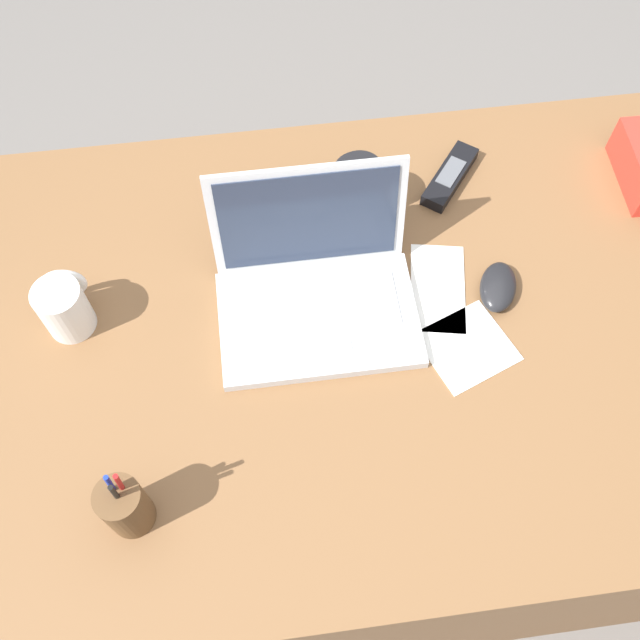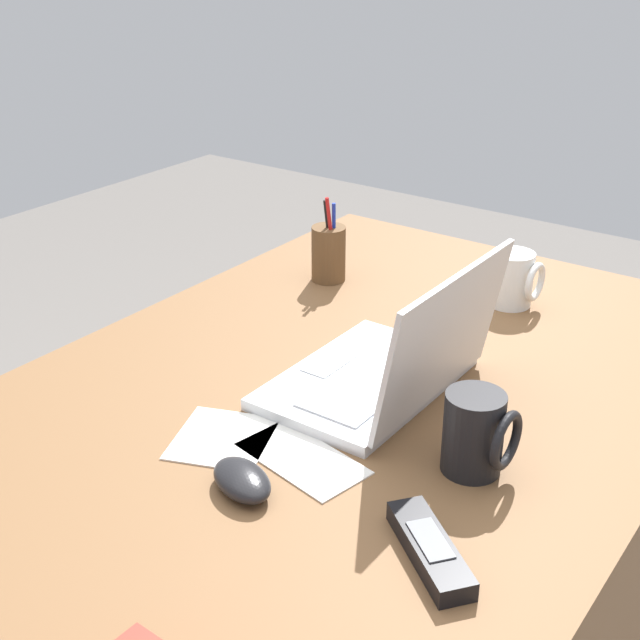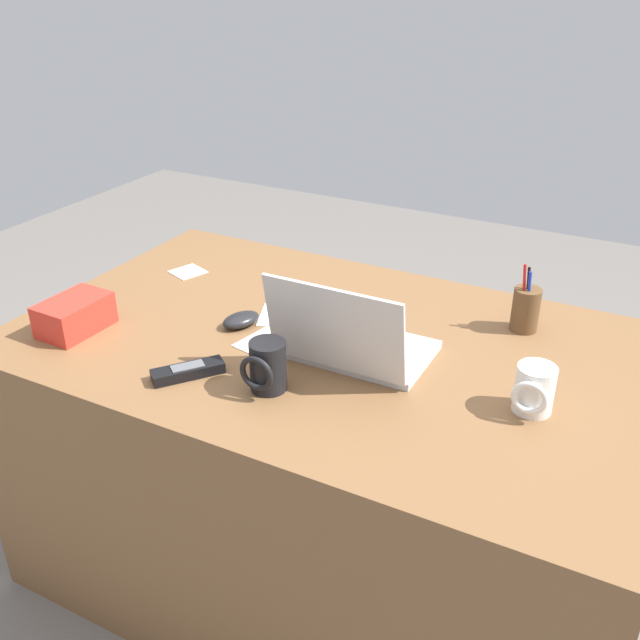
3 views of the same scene
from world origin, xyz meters
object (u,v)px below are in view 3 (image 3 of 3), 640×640
Objects in this scene: snack_bag at (75,315)px; computer_mouse at (241,320)px; laptop at (351,342)px; pen_holder at (526,309)px; coffee_mug_tall at (267,367)px; coffee_mug_white at (534,390)px; cordless_phone at (188,371)px.

computer_mouse is at bearing -149.20° from snack_bag.
computer_mouse is (0.31, -0.02, -0.03)m from laptop.
laptop reaches higher than pen_holder.
coffee_mug_white is at bearing -160.67° from coffee_mug_tall.
coffee_mug_tall is at bearing -168.73° from cordless_phone.
computer_mouse is 0.25m from cordless_phone.
computer_mouse is 0.91× the size of coffee_mug_tall.
pen_holder is (-0.30, -0.32, 0.01)m from laptop.
cordless_phone is at bearing 11.27° from coffee_mug_tall.
laptop is 0.31m from computer_mouse.
pen_holder is (-0.41, -0.51, 0.00)m from coffee_mug_tall.
coffee_mug_white is 0.91× the size of coffee_mug_tall.
laptop reaches higher than cordless_phone.
coffee_mug_white is (-0.71, 0.03, 0.03)m from computer_mouse.
computer_mouse is 0.30m from coffee_mug_tall.
cordless_phone is at bearing 118.12° from computer_mouse.
snack_bag is (0.95, 0.50, -0.02)m from pen_holder.
coffee_mug_white is at bearing -160.99° from computer_mouse.
coffee_mug_tall is (-0.20, 0.21, 0.04)m from computer_mouse.
snack_bag is (1.05, 0.17, -0.01)m from coffee_mug_white.
coffee_mug_white is 0.58× the size of pen_holder.
pen_holder is at bearing -131.97° from computer_mouse.
coffee_mug_white is 0.66× the size of cordless_phone.
pen_holder reaches higher than coffee_mug_white.
pen_holder reaches higher than computer_mouse.
computer_mouse is at bearing 26.19° from pen_holder.
laptop reaches higher than coffee_mug_white.
snack_bag is at bearing -7.00° from cordless_phone.
laptop is at bearing -141.18° from cordless_phone.
coffee_mug_tall reaches higher than cordless_phone.
laptop reaches higher than snack_bag.
coffee_mug_white is at bearing -170.94° from snack_bag.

